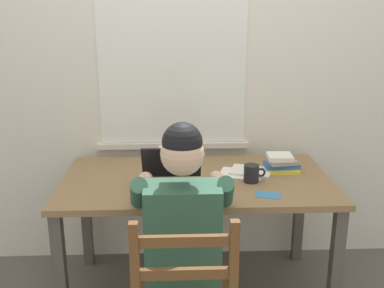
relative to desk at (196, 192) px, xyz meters
The scene contains 11 objects.
back_wall 0.81m from the desk, 90.25° to the left, with size 6.00×0.08×2.60m.
desk is the anchor object (origin of this frame).
seated_person 0.50m from the desk, 100.55° to the right, with size 0.50×0.60×1.23m.
laptop 0.25m from the desk, 132.78° to the right, with size 0.33×0.34×0.21m.
computer_mouse 0.25m from the desk, 63.84° to the right, with size 0.06×0.10×0.03m, color black.
coffee_mug_white 0.37m from the desk, 121.76° to the left, with size 0.12×0.09×0.10m.
coffee_mug_dark 0.34m from the desk, 12.53° to the right, with size 0.12×0.09×0.10m.
book_stack_main 0.54m from the desk, 10.93° to the left, with size 0.20×0.15×0.10m.
paper_pile_near_laptop 0.29m from the desk, 12.56° to the left, with size 0.25×0.18×0.00m, color white.
paper_pile_back_corner 0.35m from the desk, 13.53° to the left, with size 0.23×0.18×0.02m, color silver.
landscape_photo_print 0.45m from the desk, 36.19° to the right, with size 0.13×0.09×0.00m, color teal.
Camera 1 is at (-0.13, -2.44, 1.68)m, focal length 42.55 mm.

